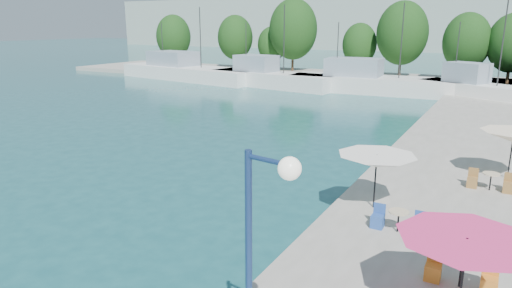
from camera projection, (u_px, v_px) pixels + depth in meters
The scene contains 20 objects.
quay_far at pixel (347, 78), 63.05m from camera, with size 90.00×16.00×0.60m, color gray.
hill_west at pixel (372, 23), 150.12m from camera, with size 180.00×40.00×16.00m, color #96A499.
trawler_01 at pixel (187, 72), 64.57m from camera, with size 23.35×9.66×10.20m.
trawler_02 at pixel (269, 78), 56.86m from camera, with size 17.32×7.04×10.20m.
trawler_03 at pixel (375, 83), 51.80m from camera, with size 20.52×6.43×10.20m.
trawler_04 at pixel (480, 91), 45.55m from camera, with size 13.24×9.09×10.20m.
tree_01 at pixel (174, 37), 77.05m from camera, with size 5.80×5.80×8.59m.
tree_02 at pixel (235, 37), 74.34m from camera, with size 5.73×5.73×8.48m.
tree_03 at pixel (272, 45), 72.62m from camera, with size 4.50×4.50×6.67m.
tree_04 at pixel (293, 29), 69.07m from camera, with size 7.29×7.29×10.79m.
tree_05 at pixel (359, 44), 65.46m from camera, with size 4.87×4.87×7.20m.
tree_06 at pixel (402, 33), 61.13m from camera, with size 6.79×6.79×10.05m.
tree_07 at pixel (467, 42), 56.25m from camera, with size 5.70×5.70×8.44m.
tree_08 at pixel (512, 43), 54.12m from camera, with size 5.62×5.62×8.33m.
umbrella_pink at pixel (466, 249), 10.39m from camera, with size 3.19×3.19×2.23m.
umbrella_white at pixel (377, 161), 17.36m from camera, with size 3.01×3.01×2.14m.
cafe_table_01 at pixel (460, 277), 12.37m from camera, with size 1.82×0.70×0.76m.
cafe_table_02 at pixel (398, 224), 15.66m from camera, with size 1.82×0.70×0.76m.
cafe_table_03 at pixel (490, 184), 19.62m from camera, with size 1.82×0.70×0.76m.
street_lamp at pixel (264, 243), 7.41m from camera, with size 1.03×0.38×5.03m.
Camera 1 is at (11.54, 5.49, 7.52)m, focal length 32.00 mm.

